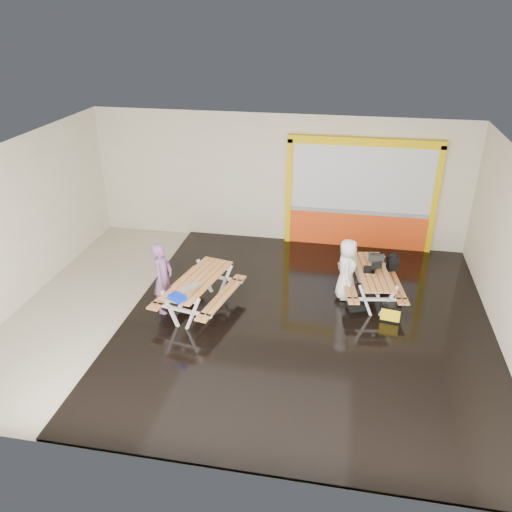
% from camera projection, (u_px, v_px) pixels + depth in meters
% --- Properties ---
extents(room, '(10.02, 8.02, 3.52)m').
position_uv_depth(room, '(248.00, 242.00, 10.15)').
color(room, '#BDB4A0').
rests_on(room, ground).
extents(deck, '(7.50, 7.98, 0.05)m').
position_uv_depth(deck, '(307.00, 321.00, 10.71)').
color(deck, black).
rests_on(deck, room).
extents(kiosk, '(3.88, 0.16, 3.00)m').
position_uv_depth(kiosk, '(360.00, 197.00, 13.39)').
color(kiosk, '#EF4815').
rests_on(kiosk, room).
extents(picnic_table_left, '(1.72, 2.22, 0.80)m').
position_uv_depth(picnic_table_left, '(199.00, 286.00, 10.86)').
color(picnic_table_left, '#C48045').
rests_on(picnic_table_left, deck).
extents(picnic_table_right, '(1.54, 2.03, 0.74)m').
position_uv_depth(picnic_table_right, '(372.00, 277.00, 11.29)').
color(picnic_table_right, '#C48045').
rests_on(picnic_table_right, deck).
extents(person_left, '(0.40, 0.59, 1.56)m').
position_uv_depth(person_left, '(163.00, 278.00, 10.73)').
color(person_left, '#784C77').
rests_on(person_left, deck).
extents(person_right, '(0.45, 0.69, 1.39)m').
position_uv_depth(person_right, '(347.00, 269.00, 11.20)').
color(person_right, white).
rests_on(person_right, deck).
extents(laptop_left, '(0.45, 0.43, 0.15)m').
position_uv_depth(laptop_left, '(190.00, 288.00, 10.34)').
color(laptop_left, silver).
rests_on(laptop_left, picnic_table_left).
extents(laptop_right, '(0.40, 0.36, 0.16)m').
position_uv_depth(laptop_right, '(372.00, 268.00, 11.20)').
color(laptop_right, black).
rests_on(laptop_right, picnic_table_right).
extents(blue_pouch, '(0.39, 0.35, 0.09)m').
position_uv_depth(blue_pouch, '(177.00, 298.00, 10.00)').
color(blue_pouch, '#0529E7').
rests_on(blue_pouch, picnic_table_left).
extents(toolbox, '(0.34, 0.17, 0.20)m').
position_uv_depth(toolbox, '(376.00, 258.00, 11.59)').
color(toolbox, black).
rests_on(toolbox, picnic_table_right).
extents(backpack, '(0.29, 0.24, 0.41)m').
position_uv_depth(backpack, '(393.00, 262.00, 11.71)').
color(backpack, black).
rests_on(backpack, picnic_table_right).
extents(dark_case, '(0.50, 0.44, 0.15)m').
position_uv_depth(dark_case, '(357.00, 305.00, 11.10)').
color(dark_case, black).
rests_on(dark_case, deck).
extents(fluke_bag, '(0.44, 0.32, 0.35)m').
position_uv_depth(fluke_bag, '(391.00, 313.00, 10.65)').
color(fluke_bag, black).
rests_on(fluke_bag, deck).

